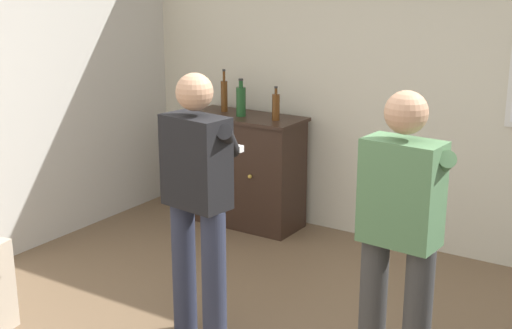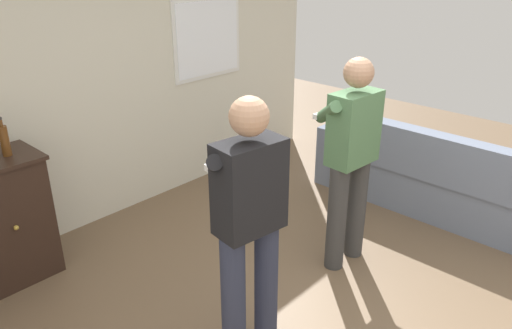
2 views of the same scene
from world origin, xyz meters
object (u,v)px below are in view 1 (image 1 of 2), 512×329
bottle_wine_green (276,107)px  bottle_spirits_clear (224,95)px  sideboard_cabinet (245,170)px  bottle_liquor_amber (241,101)px  person_standing_left (198,196)px  person_standing_right (400,232)px

bottle_wine_green → bottle_spirits_clear: bearing=173.4°
sideboard_cabinet → bottle_liquor_amber: bearing=-110.2°
sideboard_cabinet → person_standing_left: (0.91, -1.87, 0.44)m
sideboard_cabinet → person_standing_right: (2.15, -1.77, 0.44)m
person_standing_right → bottle_spirits_clear: bearing=143.0°
bottle_wine_green → person_standing_right: (1.82, -1.75, -0.18)m
person_standing_left → bottle_liquor_amber: bearing=116.9°
sideboard_cabinet → bottle_spirits_clear: 0.70m
bottle_spirits_clear → person_standing_left: person_standing_left is taller
person_standing_left → sideboard_cabinet: bearing=116.0°
person_standing_right → person_standing_left: bearing=-175.2°
bottle_wine_green → person_standing_left: person_standing_left is taller
sideboard_cabinet → bottle_liquor_amber: (-0.01, -0.04, 0.63)m
bottle_wine_green → bottle_liquor_amber: (-0.34, -0.02, 0.02)m
bottle_liquor_amber → person_standing_left: person_standing_left is taller
sideboard_cabinet → person_standing_left: person_standing_left is taller
bottle_liquor_amber → bottle_spirits_clear: bearing=159.8°
person_standing_left → person_standing_right: same height
bottle_wine_green → bottle_spirits_clear: size_ratio=0.76×
sideboard_cabinet → person_standing_left: size_ratio=0.63×
bottle_liquor_amber → person_standing_right: size_ratio=0.19×
bottle_wine_green → person_standing_right: size_ratio=0.17×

